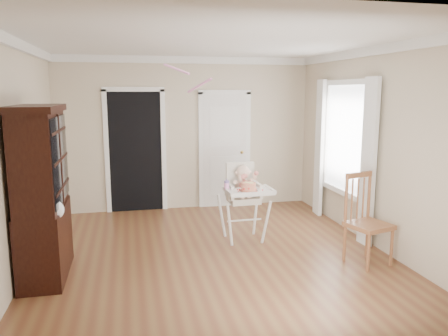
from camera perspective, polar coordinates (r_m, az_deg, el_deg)
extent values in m
plane|color=brown|center=(5.75, -1.37, -11.51)|extent=(5.00, 5.00, 0.00)
plane|color=white|center=(5.38, -1.50, 16.31)|extent=(5.00, 5.00, 0.00)
plane|color=beige|center=(7.85, -4.95, 4.44)|extent=(4.50, 0.00, 4.50)
plane|color=beige|center=(5.44, -25.37, 1.01)|extent=(0.00, 5.00, 5.00)
plane|color=beige|center=(6.23, 19.33, 2.45)|extent=(0.00, 5.00, 5.00)
cube|color=black|center=(7.81, -11.47, 2.03)|extent=(0.90, 0.03, 2.10)
cube|color=white|center=(7.81, -15.07, 1.88)|extent=(0.08, 0.05, 2.18)
cube|color=white|center=(7.83, -7.88, 2.15)|extent=(0.08, 0.05, 2.18)
cube|color=white|center=(7.73, -11.75, 10.05)|extent=(1.06, 0.05, 0.08)
cube|color=white|center=(7.99, 0.09, 2.23)|extent=(0.80, 0.05, 2.05)
cube|color=white|center=(7.91, -3.03, 2.13)|extent=(0.08, 0.05, 2.13)
cube|color=white|center=(8.10, 3.12, 2.32)|extent=(0.08, 0.05, 2.13)
sphere|color=gold|center=(8.03, 2.37, 2.08)|extent=(0.06, 0.06, 0.06)
cube|color=white|center=(6.91, 15.74, 3.75)|extent=(0.02, 1.20, 1.60)
cube|color=white|center=(6.86, 15.92, 10.73)|extent=(0.06, 1.36, 0.08)
cube|color=white|center=(6.23, 18.34, 0.64)|extent=(0.08, 0.28, 2.30)
cube|color=white|center=(7.59, 12.35, 2.53)|extent=(0.08, 0.28, 2.30)
cylinder|color=white|center=(6.00, 0.77, -7.55)|extent=(0.13, 0.13, 0.65)
cylinder|color=white|center=(6.15, 5.52, -7.17)|extent=(0.13, 0.13, 0.65)
cylinder|color=white|center=(6.44, -0.31, -6.30)|extent=(0.13, 0.13, 0.65)
cylinder|color=white|center=(6.58, 4.13, -5.98)|extent=(0.13, 0.13, 0.65)
cylinder|color=white|center=(6.24, 2.67, -6.82)|extent=(0.50, 0.04, 0.03)
cube|color=silver|center=(6.21, 2.55, -4.09)|extent=(0.42, 0.40, 0.09)
cube|color=silver|center=(6.12, 0.70, -3.02)|extent=(0.05, 0.37, 0.20)
cube|color=silver|center=(6.24, 4.38, -2.81)|extent=(0.05, 0.37, 0.20)
cube|color=silver|center=(6.32, 2.10, -1.40)|extent=(0.41, 0.08, 0.48)
cube|color=white|center=(5.92, 3.28, -3.11)|extent=(0.62, 0.45, 0.03)
cube|color=white|center=(5.72, 3.91, -3.36)|extent=(0.61, 0.05, 0.04)
ellipsoid|color=beige|center=(6.20, 2.48, -2.63)|extent=(0.23, 0.18, 0.28)
sphere|color=beige|center=(6.16, 2.49, -0.57)|extent=(0.20, 0.20, 0.19)
sphere|color=red|center=(6.13, 2.65, -2.22)|extent=(0.14, 0.14, 0.14)
sphere|color=red|center=(6.07, 2.49, -1.16)|extent=(0.07, 0.07, 0.07)
sphere|color=red|center=(6.12, 4.24, -0.69)|extent=(0.07, 0.07, 0.07)
cylinder|color=silver|center=(5.89, 3.21, -3.00)|extent=(0.26, 0.26, 0.01)
cylinder|color=red|center=(5.87, 3.22, -2.45)|extent=(0.20, 0.20, 0.11)
cylinder|color=#F2E08C|center=(5.85, 3.49, -2.01)|extent=(0.09, 0.09, 0.02)
cylinder|color=#FD9AE0|center=(5.92, 0.35, -2.43)|extent=(0.06, 0.06, 0.10)
cylinder|color=#725BA0|center=(5.91, 0.35, -1.81)|extent=(0.07, 0.07, 0.03)
cone|color=#725BA0|center=(5.90, 0.35, -1.50)|extent=(0.02, 0.02, 0.04)
cube|color=black|center=(5.46, -22.27, -8.91)|extent=(0.45, 1.09, 0.82)
cube|color=black|center=(5.25, -22.96, 1.00)|extent=(0.42, 1.09, 1.09)
cube|color=black|center=(4.94, -21.03, 0.62)|extent=(0.02, 0.47, 0.95)
cube|color=black|center=(5.48, -20.22, 1.53)|extent=(0.02, 0.47, 0.95)
cube|color=black|center=(5.19, -23.38, 7.13)|extent=(0.49, 1.16, 0.07)
ellipsoid|color=white|center=(5.01, -21.16, -5.13)|extent=(0.18, 0.15, 0.20)
cube|color=brown|center=(5.67, 18.40, -7.13)|extent=(0.56, 0.56, 0.05)
cylinder|color=brown|center=(5.49, 18.35, -10.41)|extent=(0.04, 0.04, 0.49)
cylinder|color=brown|center=(5.76, 21.04, -9.57)|extent=(0.04, 0.04, 0.49)
cylinder|color=brown|center=(5.74, 15.48, -9.33)|extent=(0.04, 0.04, 0.49)
cylinder|color=brown|center=(6.01, 18.19, -8.60)|extent=(0.04, 0.04, 0.49)
cylinder|color=brown|center=(5.59, 15.67, -3.89)|extent=(0.04, 0.04, 0.63)
cylinder|color=brown|center=(5.86, 18.41, -3.39)|extent=(0.04, 0.04, 0.63)
cube|color=brown|center=(5.67, 17.22, -0.86)|extent=(0.41, 0.16, 0.07)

